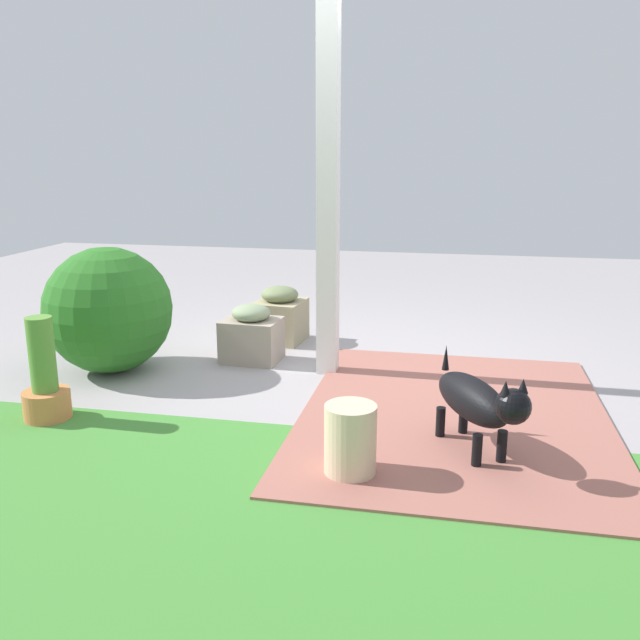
{
  "coord_description": "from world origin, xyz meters",
  "views": [
    {
      "loc": [
        -0.7,
        4.5,
        1.54
      ],
      "look_at": [
        0.18,
        0.21,
        0.44
      ],
      "focal_mm": 37.65,
      "sensor_mm": 36.0,
      "label": 1
    }
  ],
  "objects_px": {
    "stone_planter_near": "(252,335)",
    "round_shrub": "(108,310)",
    "ceramic_urn": "(350,441)",
    "terracotta_pot_tall": "(45,383)",
    "stone_planter_nearest": "(280,316)",
    "porch_pillar": "(328,189)",
    "dog": "(477,401)"
  },
  "relations": [
    {
      "from": "porch_pillar",
      "to": "round_shrub",
      "type": "height_order",
      "value": "porch_pillar"
    },
    {
      "from": "terracotta_pot_tall",
      "to": "dog",
      "type": "height_order",
      "value": "terracotta_pot_tall"
    },
    {
      "from": "stone_planter_near",
      "to": "dog",
      "type": "height_order",
      "value": "dog"
    },
    {
      "from": "ceramic_urn",
      "to": "terracotta_pot_tall",
      "type": "bearing_deg",
      "value": -10.53
    },
    {
      "from": "stone_planter_nearest",
      "to": "round_shrub",
      "type": "height_order",
      "value": "round_shrub"
    },
    {
      "from": "porch_pillar",
      "to": "terracotta_pot_tall",
      "type": "bearing_deg",
      "value": 39.24
    },
    {
      "from": "stone_planter_near",
      "to": "round_shrub",
      "type": "xyz_separation_m",
      "value": [
        0.92,
        0.43,
        0.25
      ]
    },
    {
      "from": "round_shrub",
      "to": "stone_planter_nearest",
      "type": "bearing_deg",
      "value": -134.63
    },
    {
      "from": "stone_planter_near",
      "to": "terracotta_pot_tall",
      "type": "xyz_separation_m",
      "value": [
        0.85,
        1.34,
        0.02
      ]
    },
    {
      "from": "round_shrub",
      "to": "terracotta_pot_tall",
      "type": "distance_m",
      "value": 0.94
    },
    {
      "from": "stone_planter_nearest",
      "to": "round_shrub",
      "type": "xyz_separation_m",
      "value": [
        0.99,
        1.0,
        0.23
      ]
    },
    {
      "from": "ceramic_urn",
      "to": "stone_planter_nearest",
      "type": "bearing_deg",
      "value": -67.11
    },
    {
      "from": "ceramic_urn",
      "to": "round_shrub",
      "type": "bearing_deg",
      "value": -32.83
    },
    {
      "from": "ceramic_urn",
      "to": "porch_pillar",
      "type": "bearing_deg",
      "value": -75.06
    },
    {
      "from": "round_shrub",
      "to": "ceramic_urn",
      "type": "height_order",
      "value": "round_shrub"
    },
    {
      "from": "porch_pillar",
      "to": "ceramic_urn",
      "type": "relative_size",
      "value": 7.14
    },
    {
      "from": "stone_planter_nearest",
      "to": "terracotta_pot_tall",
      "type": "xyz_separation_m",
      "value": [
        0.92,
        1.91,
        0.01
      ]
    },
    {
      "from": "stone_planter_nearest",
      "to": "terracotta_pot_tall",
      "type": "bearing_deg",
      "value": 64.23
    },
    {
      "from": "stone_planter_nearest",
      "to": "stone_planter_near",
      "type": "xyz_separation_m",
      "value": [
        0.07,
        0.57,
        -0.01
      ]
    },
    {
      "from": "stone_planter_near",
      "to": "ceramic_urn",
      "type": "distance_m",
      "value": 1.97
    },
    {
      "from": "dog",
      "to": "ceramic_urn",
      "type": "relative_size",
      "value": 1.96
    },
    {
      "from": "round_shrub",
      "to": "ceramic_urn",
      "type": "xyz_separation_m",
      "value": [
        -1.94,
        1.25,
        -0.27
      ]
    },
    {
      "from": "round_shrub",
      "to": "ceramic_urn",
      "type": "distance_m",
      "value": 2.33
    },
    {
      "from": "stone_planter_nearest",
      "to": "round_shrub",
      "type": "distance_m",
      "value": 1.43
    },
    {
      "from": "stone_planter_nearest",
      "to": "dog",
      "type": "xyz_separation_m",
      "value": [
        -1.56,
        1.91,
        0.08
      ]
    },
    {
      "from": "stone_planter_near",
      "to": "round_shrub",
      "type": "bearing_deg",
      "value": 25.09
    },
    {
      "from": "dog",
      "to": "ceramic_urn",
      "type": "xyz_separation_m",
      "value": [
        0.6,
        0.35,
        -0.12
      ]
    },
    {
      "from": "porch_pillar",
      "to": "stone_planter_near",
      "type": "xyz_separation_m",
      "value": [
        0.61,
        -0.14,
        -1.09
      ]
    },
    {
      "from": "dog",
      "to": "stone_planter_near",
      "type": "bearing_deg",
      "value": -39.45
    },
    {
      "from": "stone_planter_nearest",
      "to": "ceramic_urn",
      "type": "distance_m",
      "value": 2.45
    },
    {
      "from": "round_shrub",
      "to": "dog",
      "type": "xyz_separation_m",
      "value": [
        -2.55,
        0.91,
        -0.15
      ]
    },
    {
      "from": "terracotta_pot_tall",
      "to": "dog",
      "type": "relative_size",
      "value": 0.87
    }
  ]
}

